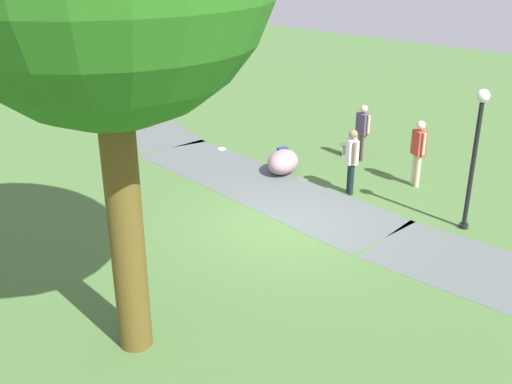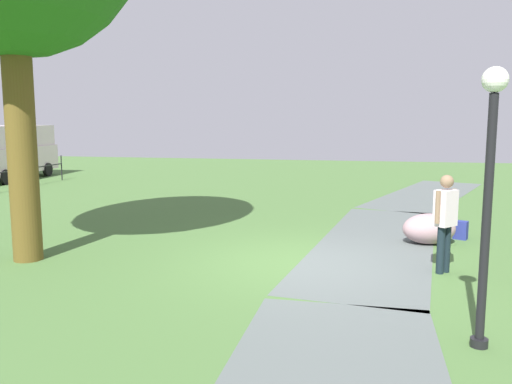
% 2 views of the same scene
% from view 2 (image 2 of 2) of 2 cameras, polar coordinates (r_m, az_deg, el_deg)
% --- Properties ---
extents(ground_plane, '(48.00, 48.00, 0.00)m').
position_cam_2_polar(ground_plane, '(9.66, 4.60, -7.68)').
color(ground_plane, '#466B35').
extents(footpath_segment_mid, '(8.23, 3.32, 0.01)m').
position_cam_2_polar(footpath_segment_mid, '(11.51, 12.89, -5.29)').
color(footpath_segment_mid, '#555D5B').
rests_on(footpath_segment_mid, ground).
extents(footpath_segment_far, '(8.30, 4.89, 0.01)m').
position_cam_2_polar(footpath_segment_far, '(19.23, 18.05, -0.21)').
color(footpath_segment_far, '#555D5B').
rests_on(footpath_segment_far, ground).
extents(lamp_post, '(0.28, 0.28, 3.15)m').
position_cam_2_polar(lamp_post, '(6.33, 23.90, 1.54)').
color(lamp_post, black).
rests_on(lamp_post, ground).
extents(lawn_boulder, '(1.09, 1.30, 0.64)m').
position_cam_2_polar(lawn_boulder, '(11.60, 18.20, -3.79)').
color(lawn_boulder, gray).
rests_on(lawn_boulder, ground).
extents(passerby_on_path, '(0.43, 0.42, 1.67)m').
position_cam_2_polar(passerby_on_path, '(9.39, 19.77, -2.53)').
color(passerby_on_path, black).
rests_on(passerby_on_path, ground).
extents(backpack_by_boulder, '(0.33, 0.34, 0.40)m').
position_cam_2_polar(backpack_by_boulder, '(12.30, 21.25, -3.88)').
color(backpack_by_boulder, navy).
rests_on(backpack_by_boulder, ground).
extents(frisbee_on_grass, '(0.25, 0.25, 0.02)m').
position_cam_2_polar(frisbee_on_grass, '(14.24, 18.30, -2.94)').
color(frisbee_on_grass, white).
rests_on(frisbee_on_grass, ground).
extents(delivery_van, '(5.20, 2.60, 2.30)m').
position_cam_2_polar(delivery_van, '(24.97, -25.74, 4.09)').
color(delivery_van, silver).
rests_on(delivery_van, ground).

